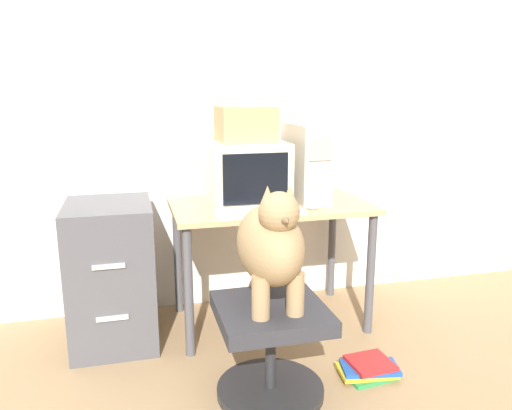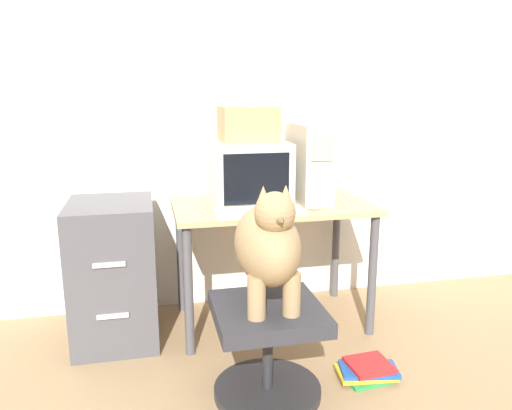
{
  "view_description": "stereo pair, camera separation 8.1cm",
  "coord_description": "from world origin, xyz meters",
  "px_view_note": "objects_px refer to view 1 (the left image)",
  "views": [
    {
      "loc": [
        -0.78,
        -2.39,
        1.4
      ],
      "look_at": [
        -0.16,
        0.02,
        0.81
      ],
      "focal_mm": 35.0,
      "sensor_mm": 36.0,
      "label": 1
    },
    {
      "loc": [
        -0.7,
        -2.41,
        1.4
      ],
      "look_at": [
        -0.16,
        0.02,
        0.81
      ],
      "focal_mm": 35.0,
      "sensor_mm": 36.0,
      "label": 2
    }
  ],
  "objects_px": {
    "dog": "(271,243)",
    "filing_cabinet": "(112,274)",
    "cardboard_box": "(245,124)",
    "book_stack_floor": "(369,369)",
    "pc_tower": "(306,162)",
    "keyboard": "(260,212)",
    "crt_monitor": "(246,172)",
    "office_chair": "(271,343)"
  },
  "relations": [
    {
      "from": "dog",
      "to": "filing_cabinet",
      "type": "distance_m",
      "value": 1.06
    },
    {
      "from": "cardboard_box",
      "to": "book_stack_floor",
      "type": "height_order",
      "value": "cardboard_box"
    },
    {
      "from": "pc_tower",
      "to": "cardboard_box",
      "type": "xyz_separation_m",
      "value": [
        -0.37,
        0.02,
        0.23
      ]
    },
    {
      "from": "keyboard",
      "to": "cardboard_box",
      "type": "xyz_separation_m",
      "value": [
        -0.0,
        0.32,
        0.44
      ]
    },
    {
      "from": "crt_monitor",
      "to": "filing_cabinet",
      "type": "bearing_deg",
      "value": -174.12
    },
    {
      "from": "pc_tower",
      "to": "keyboard",
      "type": "height_order",
      "value": "pc_tower"
    },
    {
      "from": "crt_monitor",
      "to": "book_stack_floor",
      "type": "xyz_separation_m",
      "value": [
        0.44,
        -0.78,
        -0.88
      ]
    },
    {
      "from": "crt_monitor",
      "to": "dog",
      "type": "relative_size",
      "value": 0.83
    },
    {
      "from": "pc_tower",
      "to": "office_chair",
      "type": "distance_m",
      "value": 1.15
    },
    {
      "from": "keyboard",
      "to": "cardboard_box",
      "type": "bearing_deg",
      "value": 90.14
    },
    {
      "from": "filing_cabinet",
      "to": "pc_tower",
      "type": "bearing_deg",
      "value": 3.38
    },
    {
      "from": "book_stack_floor",
      "to": "filing_cabinet",
      "type": "bearing_deg",
      "value": 150.18
    },
    {
      "from": "crt_monitor",
      "to": "pc_tower",
      "type": "relative_size",
      "value": 1.04
    },
    {
      "from": "dog",
      "to": "cardboard_box",
      "type": "relative_size",
      "value": 1.81
    },
    {
      "from": "dog",
      "to": "book_stack_floor",
      "type": "height_order",
      "value": "dog"
    },
    {
      "from": "cardboard_box",
      "to": "keyboard",
      "type": "bearing_deg",
      "value": -89.86
    },
    {
      "from": "crt_monitor",
      "to": "keyboard",
      "type": "height_order",
      "value": "crt_monitor"
    },
    {
      "from": "office_chair",
      "to": "cardboard_box",
      "type": "distance_m",
      "value": 1.24
    },
    {
      "from": "pc_tower",
      "to": "filing_cabinet",
      "type": "relative_size",
      "value": 0.57
    },
    {
      "from": "keyboard",
      "to": "dog",
      "type": "xyz_separation_m",
      "value": [
        -0.08,
        -0.48,
        -0.02
      ]
    },
    {
      "from": "filing_cabinet",
      "to": "cardboard_box",
      "type": "xyz_separation_m",
      "value": [
        0.78,
        0.08,
        0.8
      ]
    },
    {
      "from": "cardboard_box",
      "to": "office_chair",
      "type": "bearing_deg",
      "value": -95.29
    },
    {
      "from": "dog",
      "to": "keyboard",
      "type": "bearing_deg",
      "value": 81.12
    },
    {
      "from": "pc_tower",
      "to": "cardboard_box",
      "type": "relative_size",
      "value": 1.45
    },
    {
      "from": "crt_monitor",
      "to": "office_chair",
      "type": "bearing_deg",
      "value": -95.32
    },
    {
      "from": "filing_cabinet",
      "to": "book_stack_floor",
      "type": "xyz_separation_m",
      "value": [
        1.22,
        -0.7,
        -0.36
      ]
    },
    {
      "from": "keyboard",
      "to": "book_stack_floor",
      "type": "relative_size",
      "value": 1.52
    },
    {
      "from": "keyboard",
      "to": "filing_cabinet",
      "type": "relative_size",
      "value": 0.59
    },
    {
      "from": "office_chair",
      "to": "filing_cabinet",
      "type": "relative_size",
      "value": 0.63
    },
    {
      "from": "crt_monitor",
      "to": "dog",
      "type": "distance_m",
      "value": 0.82
    },
    {
      "from": "pc_tower",
      "to": "filing_cabinet",
      "type": "height_order",
      "value": "pc_tower"
    },
    {
      "from": "pc_tower",
      "to": "office_chair",
      "type": "xyz_separation_m",
      "value": [
        -0.44,
        -0.79,
        -0.71
      ]
    },
    {
      "from": "office_chair",
      "to": "book_stack_floor",
      "type": "bearing_deg",
      "value": 2.06
    },
    {
      "from": "keyboard",
      "to": "office_chair",
      "type": "height_order",
      "value": "keyboard"
    },
    {
      "from": "keyboard",
      "to": "office_chair",
      "type": "relative_size",
      "value": 0.94
    },
    {
      "from": "keyboard",
      "to": "cardboard_box",
      "type": "height_order",
      "value": "cardboard_box"
    },
    {
      "from": "keyboard",
      "to": "office_chair",
      "type": "distance_m",
      "value": 0.7
    },
    {
      "from": "office_chair",
      "to": "pc_tower",
      "type": "bearing_deg",
      "value": 60.83
    },
    {
      "from": "dog",
      "to": "filing_cabinet",
      "type": "height_order",
      "value": "dog"
    },
    {
      "from": "keyboard",
      "to": "book_stack_floor",
      "type": "height_order",
      "value": "keyboard"
    },
    {
      "from": "dog",
      "to": "book_stack_floor",
      "type": "xyz_separation_m",
      "value": [
        0.52,
        0.01,
        -0.7
      ]
    },
    {
      "from": "pc_tower",
      "to": "crt_monitor",
      "type": "bearing_deg",
      "value": 177.96
    }
  ]
}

